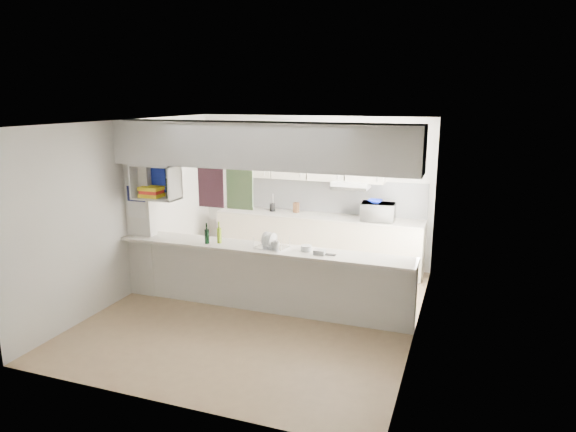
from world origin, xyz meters
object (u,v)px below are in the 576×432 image
at_px(dish_rack, 272,242).
at_px(wine_bottles, 213,235).
at_px(microwave, 378,212).
at_px(bowl, 375,201).

distance_m(dish_rack, wine_bottles, 0.85).
relative_size(microwave, dish_rack, 1.16).
distance_m(microwave, bowl, 0.19).
height_order(dish_rack, wine_bottles, wine_bottles).
xyz_separation_m(bowl, wine_bottles, (-1.88, -2.07, -0.22)).
distance_m(bowl, dish_rack, 2.27).
relative_size(bowl, wine_bottles, 0.78).
bearing_deg(microwave, dish_rack, 59.99).
relative_size(dish_rack, wine_bottles, 1.52).
xyz_separation_m(microwave, bowl, (-0.04, -0.04, 0.18)).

